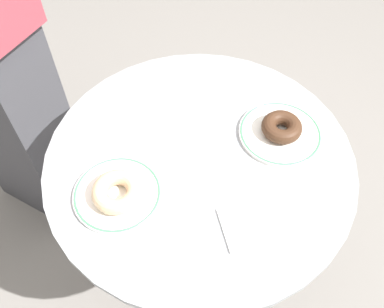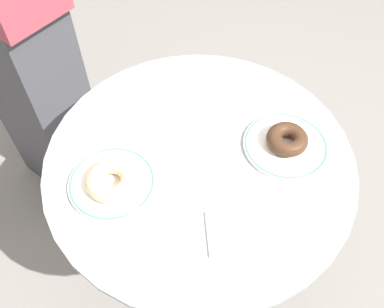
{
  "view_description": "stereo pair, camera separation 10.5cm",
  "coord_description": "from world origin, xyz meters",
  "px_view_note": "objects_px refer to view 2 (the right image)",
  "views": [
    {
      "loc": [
        -0.25,
        -0.57,
        1.6
      ],
      "look_at": [
        -0.02,
        0.01,
        0.75
      ],
      "focal_mm": 39.21,
      "sensor_mm": 36.0,
      "label": 1
    },
    {
      "loc": [
        -0.15,
        -0.6,
        1.6
      ],
      "look_at": [
        -0.02,
        0.01,
        0.75
      ],
      "focal_mm": 39.21,
      "sensor_mm": 36.0,
      "label": 2
    }
  ],
  "objects_px": {
    "donut_chocolate": "(287,139)",
    "donut_glazed": "(111,180)",
    "cafe_table": "(199,198)",
    "plate_right": "(285,145)",
    "person_figure": "(6,17)",
    "plate_left": "(112,183)",
    "paper_napkin": "(237,233)"
  },
  "relations": [
    {
      "from": "plate_right",
      "to": "paper_napkin",
      "type": "xyz_separation_m",
      "value": [
        -0.19,
        -0.21,
        -0.0
      ]
    },
    {
      "from": "paper_napkin",
      "to": "plate_right",
      "type": "bearing_deg",
      "value": 48.26
    },
    {
      "from": "donut_glazed",
      "to": "donut_chocolate",
      "type": "xyz_separation_m",
      "value": [
        0.45,
        0.03,
        0.0
      ]
    },
    {
      "from": "cafe_table",
      "to": "paper_napkin",
      "type": "height_order",
      "value": "paper_napkin"
    },
    {
      "from": "donut_chocolate",
      "to": "cafe_table",
      "type": "bearing_deg",
      "value": 177.24
    },
    {
      "from": "plate_left",
      "to": "plate_right",
      "type": "relative_size",
      "value": 0.97
    },
    {
      "from": "cafe_table",
      "to": "plate_left",
      "type": "distance_m",
      "value": 0.31
    },
    {
      "from": "plate_right",
      "to": "donut_chocolate",
      "type": "distance_m",
      "value": 0.02
    },
    {
      "from": "person_figure",
      "to": "plate_left",
      "type": "bearing_deg",
      "value": -67.66
    },
    {
      "from": "plate_right",
      "to": "donut_chocolate",
      "type": "xyz_separation_m",
      "value": [
        0.0,
        0.0,
        0.02
      ]
    },
    {
      "from": "person_figure",
      "to": "donut_chocolate",
      "type": "bearing_deg",
      "value": -39.97
    },
    {
      "from": "plate_right",
      "to": "donut_chocolate",
      "type": "bearing_deg",
      "value": 10.62
    },
    {
      "from": "person_figure",
      "to": "paper_napkin",
      "type": "bearing_deg",
      "value": -57.29
    },
    {
      "from": "plate_left",
      "to": "paper_napkin",
      "type": "height_order",
      "value": "plate_left"
    },
    {
      "from": "cafe_table",
      "to": "paper_napkin",
      "type": "xyz_separation_m",
      "value": [
        0.04,
        -0.22,
        0.2
      ]
    },
    {
      "from": "donut_chocolate",
      "to": "donut_glazed",
      "type": "bearing_deg",
      "value": -176.0
    },
    {
      "from": "cafe_table",
      "to": "plate_right",
      "type": "xyz_separation_m",
      "value": [
        0.22,
        -0.01,
        0.21
      ]
    },
    {
      "from": "plate_left",
      "to": "person_figure",
      "type": "relative_size",
      "value": 0.12
    },
    {
      "from": "donut_glazed",
      "to": "plate_right",
      "type": "bearing_deg",
      "value": 4.0
    },
    {
      "from": "donut_glazed",
      "to": "person_figure",
      "type": "xyz_separation_m",
      "value": [
        -0.25,
        0.62,
        0.06
      ]
    },
    {
      "from": "cafe_table",
      "to": "plate_left",
      "type": "height_order",
      "value": "plate_left"
    },
    {
      "from": "donut_glazed",
      "to": "donut_chocolate",
      "type": "relative_size",
      "value": 1.13
    },
    {
      "from": "cafe_table",
      "to": "plate_left",
      "type": "xyz_separation_m",
      "value": [
        -0.22,
        -0.03,
        0.21
      ]
    },
    {
      "from": "donut_glazed",
      "to": "person_figure",
      "type": "distance_m",
      "value": 0.67
    },
    {
      "from": "donut_glazed",
      "to": "paper_napkin",
      "type": "distance_m",
      "value": 0.32
    },
    {
      "from": "plate_right",
      "to": "paper_napkin",
      "type": "bearing_deg",
      "value": -131.74
    },
    {
      "from": "plate_right",
      "to": "donut_glazed",
      "type": "xyz_separation_m",
      "value": [
        -0.45,
        -0.03,
        0.02
      ]
    },
    {
      "from": "plate_left",
      "to": "donut_glazed",
      "type": "xyz_separation_m",
      "value": [
        0.0,
        -0.01,
        0.02
      ]
    },
    {
      "from": "paper_napkin",
      "to": "donut_chocolate",
      "type": "bearing_deg",
      "value": 48.26
    },
    {
      "from": "cafe_table",
      "to": "plate_right",
      "type": "height_order",
      "value": "plate_right"
    },
    {
      "from": "cafe_table",
      "to": "donut_chocolate",
      "type": "xyz_separation_m",
      "value": [
        0.22,
        -0.01,
        0.23
      ]
    },
    {
      "from": "plate_right",
      "to": "donut_chocolate",
      "type": "height_order",
      "value": "donut_chocolate"
    }
  ]
}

